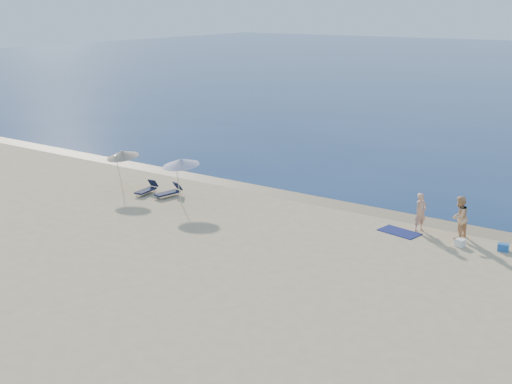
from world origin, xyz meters
TOP-DOWN VIEW (x-y plane):
  - ground at (0.00, 0.00)m, footprint 160.00×160.00m
  - wet_sand_strip at (0.00, 19.40)m, footprint 240.00×1.60m
  - person_left at (4.46, 17.82)m, footprint 0.65×0.77m
  - person_right at (6.17, 17.96)m, footprint 0.91×1.07m
  - beach_towel at (3.77, 17.14)m, footprint 1.98×1.34m
  - white_bag at (6.60, 16.98)m, footprint 0.45×0.41m
  - blue_cooler at (8.27, 17.47)m, footprint 0.49×0.38m
  - umbrella_near at (-7.39, 14.96)m, footprint 2.43×2.44m
  - umbrella_far at (-11.56, 14.90)m, footprint 2.22×2.24m
  - lounger_left at (-10.06, 15.14)m, footprint 0.66×1.58m
  - lounger_right at (-8.70, 15.44)m, footprint 0.85×1.65m

SIDE VIEW (x-z plane):
  - ground at x=0.00m, z-range 0.00..0.00m
  - wet_sand_strip at x=0.00m, z-range 0.00..0.00m
  - beach_towel at x=3.77m, z-range 0.00..0.03m
  - blue_cooler at x=8.27m, z-range 0.00..0.32m
  - white_bag at x=6.60m, z-range 0.00..0.32m
  - lounger_left at x=-10.06m, z-range -0.09..0.59m
  - lounger_right at x=-8.70m, z-range -0.09..0.60m
  - person_left at x=4.46m, z-range 0.00..1.80m
  - person_right at x=6.17m, z-range 0.00..1.92m
  - umbrella_far at x=-11.56m, z-range 0.87..3.28m
  - umbrella_near at x=-7.39m, z-range 0.93..3.43m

